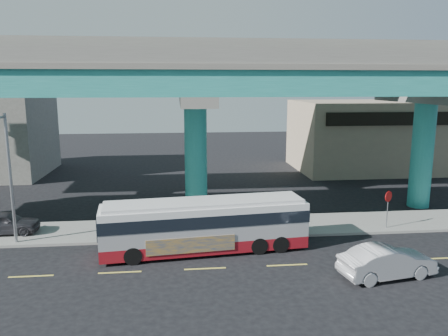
{
  "coord_description": "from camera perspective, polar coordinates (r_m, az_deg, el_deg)",
  "views": [
    {
      "loc": [
        -1.16,
        -19.83,
        8.65
      ],
      "look_at": [
        1.36,
        4.0,
        4.06
      ],
      "focal_mm": 35.0,
      "sensor_mm": 36.0,
      "label": 1
    }
  ],
  "objects": [
    {
      "name": "transit_bus",
      "position": [
        22.98,
        -2.5,
        -7.26
      ],
      "size": [
        10.92,
        3.43,
        2.75
      ],
      "rotation": [
        0.0,
        0.0,
        0.11
      ],
      "color": "maroon",
      "rests_on": "ground"
    },
    {
      "name": "building_beige",
      "position": [
        47.19,
        17.99,
        4.07
      ],
      "size": [
        14.0,
        10.23,
        7.0
      ],
      "color": "tan",
      "rests_on": "ground"
    },
    {
      "name": "sidewalk",
      "position": [
        26.77,
        -3.28,
        -7.85
      ],
      "size": [
        70.0,
        4.0,
        0.15
      ],
      "primitive_type": "cube",
      "color": "gray",
      "rests_on": "ground"
    },
    {
      "name": "lane_markings",
      "position": [
        21.39,
        -2.48,
        -12.99
      ],
      "size": [
        58.0,
        0.12,
        0.01
      ],
      "color": "#D8C64C",
      "rests_on": "ground"
    },
    {
      "name": "stop_sign",
      "position": [
        27.89,
        20.65,
        -4.13
      ],
      "size": [
        0.61,
        0.37,
        2.29
      ],
      "rotation": [
        0.0,
        0.0,
        0.13
      ],
      "color": "gray",
      "rests_on": "sidewalk"
    },
    {
      "name": "sedan",
      "position": [
        21.58,
        20.53,
        -11.41
      ],
      "size": [
        3.04,
        4.95,
        1.46
      ],
      "primitive_type": "imported",
      "rotation": [
        0.0,
        0.0,
        1.74
      ],
      "color": "#AEAEB2",
      "rests_on": "ground"
    },
    {
      "name": "parked_car",
      "position": [
        28.37,
        -26.73,
        -6.41
      ],
      "size": [
        1.81,
        3.92,
        1.3
      ],
      "primitive_type": "imported",
      "rotation": [
        0.0,
        0.0,
        1.61
      ],
      "color": "#333238",
      "rests_on": "sidewalk"
    },
    {
      "name": "street_lamp",
      "position": [
        25.25,
        -26.72,
        0.85
      ],
      "size": [
        0.5,
        2.33,
        7.04
      ],
      "color": "gray",
      "rests_on": "sidewalk"
    },
    {
      "name": "ground",
      "position": [
        21.67,
        -2.54,
        -12.69
      ],
      "size": [
        120.0,
        120.0,
        0.0
      ],
      "primitive_type": "plane",
      "color": "black",
      "rests_on": "ground"
    },
    {
      "name": "viaduct",
      "position": [
        28.97,
        -3.83,
        11.8
      ],
      "size": [
        52.0,
        12.4,
        11.7
      ],
      "color": "#207B72",
      "rests_on": "ground"
    }
  ]
}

